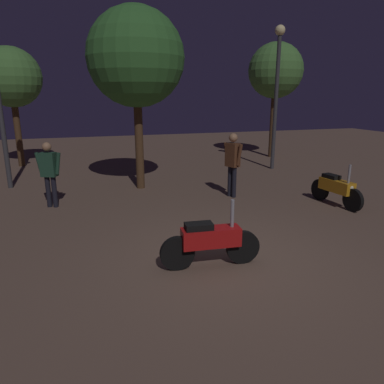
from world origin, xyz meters
TOP-DOWN VIEW (x-y plane):
  - ground_plane at (0.00, 0.00)m, footprint 40.00×40.00m
  - motorcycle_red_foreground at (-0.41, -0.12)m, footprint 1.66×0.38m
  - motorcycle_orange_parked_left at (3.79, 2.07)m, footprint 0.40×1.66m
  - person_rider_beside at (1.61, 3.60)m, footprint 0.36×0.65m
  - person_bystander_far at (-3.05, 4.09)m, footprint 0.64×0.37m
  - streetlamp_near at (4.66, 6.72)m, footprint 0.36×0.36m
  - tree_left_bg at (-4.52, 10.22)m, footprint 2.21×2.21m
  - tree_center_bg at (6.01, 9.17)m, footprint 2.34×2.34m
  - tree_right_bg at (-0.61, 5.33)m, footprint 2.70×2.70m

SIDE VIEW (x-z plane):
  - ground_plane at x=0.00m, z-range 0.00..0.00m
  - motorcycle_red_foreground at x=-0.41m, z-range -0.12..0.99m
  - motorcycle_orange_parked_left at x=3.79m, z-range -0.12..0.99m
  - person_bystander_far at x=-3.05m, z-range 0.15..1.77m
  - person_rider_beside at x=1.61m, z-range 0.17..1.92m
  - streetlamp_near at x=4.66m, z-range 0.68..5.74m
  - tree_left_bg at x=-4.52m, z-range 1.10..5.57m
  - tree_right_bg at x=-0.61m, z-range 1.16..6.23m
  - tree_center_bg at x=6.01m, z-range 1.25..6.16m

